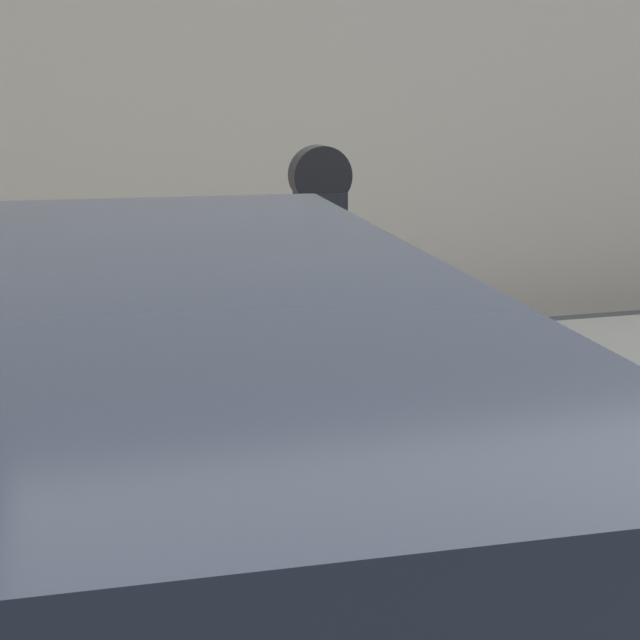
{
  "coord_description": "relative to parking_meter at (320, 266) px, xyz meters",
  "views": [
    {
      "loc": [
        -0.97,
        -1.72,
        1.69
      ],
      "look_at": [
        -0.22,
        1.06,
        0.94
      ],
      "focal_mm": 50.0,
      "sensor_mm": 36.0,
      "label": 1
    }
  ],
  "objects": [
    {
      "name": "parking_meter",
      "position": [
        0.0,
        0.0,
        0.0
      ],
      "size": [
        0.19,
        0.12,
        1.38
      ],
      "color": "slate",
      "rests_on": "sidewalk"
    },
    {
      "name": "sidewalk",
      "position": [
        0.22,
        1.14,
        -1.06
      ],
      "size": [
        24.0,
        2.8,
        0.14
      ],
      "color": "#BCB7AD",
      "rests_on": "ground_plane"
    }
  ]
}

